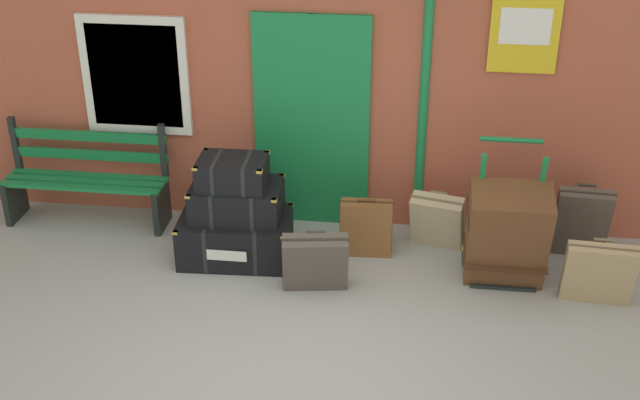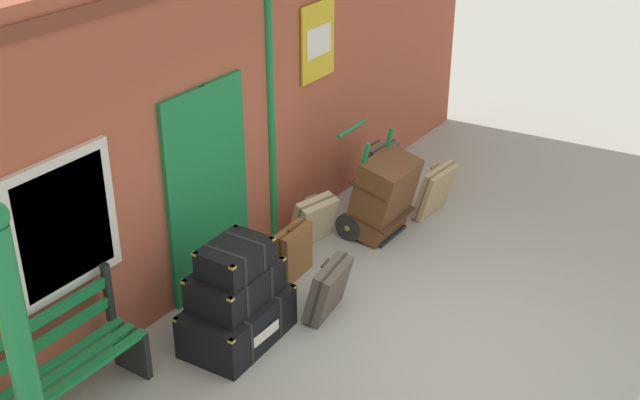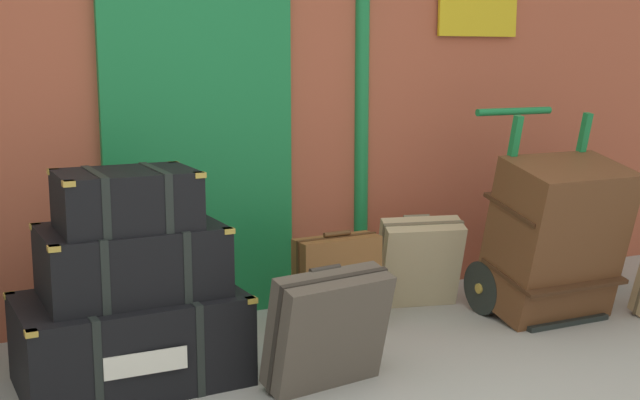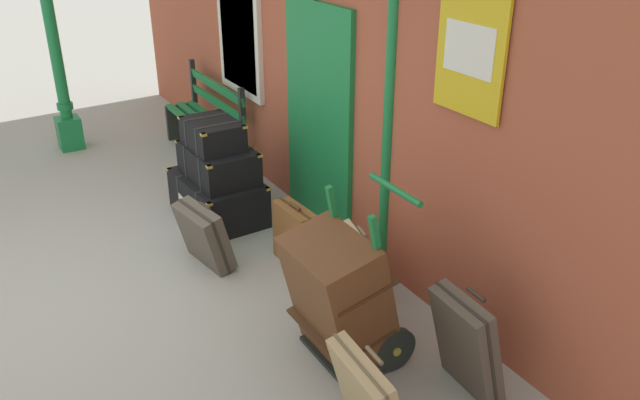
{
  "view_description": "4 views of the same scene",
  "coord_description": "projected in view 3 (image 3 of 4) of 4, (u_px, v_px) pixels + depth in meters",
  "views": [
    {
      "loc": [
        0.87,
        -4.74,
        3.94
      ],
      "look_at": [
        0.04,
        1.74,
        0.59
      ],
      "focal_mm": 45.86,
      "sensor_mm": 36.0,
      "label": 1
    },
    {
      "loc": [
        -5.46,
        -2.45,
        4.64
      ],
      "look_at": [
        0.77,
        1.74,
        0.76
      ],
      "focal_mm": 47.06,
      "sensor_mm": 36.0,
      "label": 2
    },
    {
      "loc": [
        -1.49,
        -2.03,
        1.5
      ],
      "look_at": [
        0.34,
        1.83,
        0.75
      ],
      "focal_mm": 45.99,
      "sensor_mm": 36.0,
      "label": 3
    },
    {
      "loc": [
        4.76,
        -0.44,
        2.95
      ],
      "look_at": [
        0.81,
        1.89,
        0.75
      ],
      "focal_mm": 36.43,
      "sensor_mm": 36.0,
      "label": 4
    }
  ],
  "objects": [
    {
      "name": "steamer_trunk_top",
      "position": [
        126.0,
        199.0,
        3.68
      ],
      "size": [
        0.62,
        0.46,
        0.27
      ],
      "color": "black",
      "rests_on": "steamer_trunk_middle"
    },
    {
      "name": "suitcase_beige",
      "position": [
        337.0,
        285.0,
        4.49
      ],
      "size": [
        0.49,
        0.2,
        0.57
      ],
      "color": "brown",
      "rests_on": "ground"
    },
    {
      "name": "suitcase_tan",
      "position": [
        588.0,
        230.0,
        5.44
      ],
      "size": [
        0.5,
        0.35,
        0.75
      ],
      "color": "#51473D",
      "rests_on": "ground"
    },
    {
      "name": "large_brown_trunk",
      "position": [
        556.0,
        238.0,
        4.68
      ],
      "size": [
        0.7,
        0.63,
        0.96
      ],
      "color": "brown",
      "rests_on": "ground"
    },
    {
      "name": "suitcase_oxblood",
      "position": [
        328.0,
        329.0,
        3.72
      ],
      "size": [
        0.6,
        0.38,
        0.57
      ],
      "color": "#51473D",
      "rests_on": "ground"
    },
    {
      "name": "suitcase_charcoal",
      "position": [
        419.0,
        262.0,
        4.94
      ],
      "size": [
        0.55,
        0.44,
        0.56
      ],
      "color": "tan",
      "rests_on": "ground"
    },
    {
      "name": "brick_facade",
      "position": [
        208.0,
        40.0,
        4.72
      ],
      "size": [
        10.4,
        0.35,
        3.2
      ],
      "color": "#AD5138",
      "rests_on": "ground"
    },
    {
      "name": "steamer_trunk_middle",
      "position": [
        132.0,
        260.0,
        3.76
      ],
      "size": [
        0.83,
        0.58,
        0.33
      ],
      "color": "black",
      "rests_on": "steamer_trunk_base"
    },
    {
      "name": "steamer_trunk_base",
      "position": [
        131.0,
        339.0,
        3.8
      ],
      "size": [
        1.04,
        0.7,
        0.43
      ],
      "color": "black",
      "rests_on": "ground"
    },
    {
      "name": "porters_trolley",
      "position": [
        534.0,
        266.0,
        4.87
      ],
      "size": [
        0.71,
        0.6,
        1.2
      ],
      "color": "black",
      "rests_on": "ground"
    }
  ]
}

